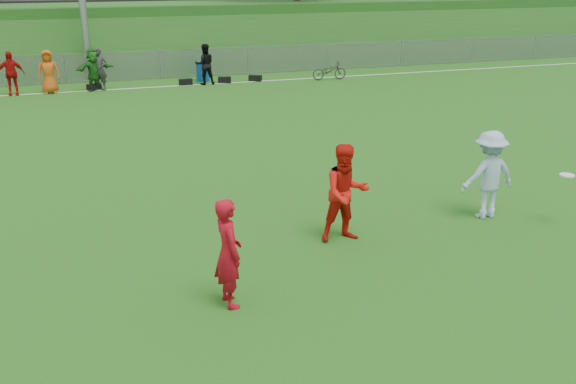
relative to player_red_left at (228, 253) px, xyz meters
name	(u,v)px	position (x,y,z in m)	size (l,w,h in m)	color
ground	(330,267)	(1.88, 0.66, -0.84)	(120.00, 120.00, 0.00)	#205D13
sideline_far	(168,86)	(1.88, 18.66, -0.83)	(60.00, 0.10, 0.01)	white
fence	(160,64)	(1.88, 20.66, -0.19)	(58.00, 0.06, 1.30)	gray
berm	(133,24)	(1.88, 31.66, 0.66)	(120.00, 18.00, 3.00)	#205818
spectator_row	(98,69)	(-0.85, 18.66, 0.01)	(8.53, 1.04, 1.69)	#B30D0C
gear_bags	(192,82)	(2.92, 18.76, -0.71)	(7.42, 0.54, 0.26)	black
player_red_left	(228,253)	(0.00, 0.00, 0.00)	(0.61, 0.40, 1.67)	#A50B1A
player_red_center	(346,193)	(2.58, 1.65, 0.07)	(0.88, 0.69, 1.82)	red
player_blue	(488,175)	(5.71, 1.81, 0.05)	(1.14, 0.66, 1.77)	#A2C0E1
frisbee	(567,175)	(6.88, 0.99, 0.17)	(0.28, 0.28, 0.03)	silver
recycling_bin	(203,71)	(3.56, 19.48, -0.41)	(0.57, 0.57, 0.85)	#0D4693
bicycle	(329,71)	(8.93, 18.06, -0.43)	(0.53, 1.53, 0.80)	#2D2D2F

